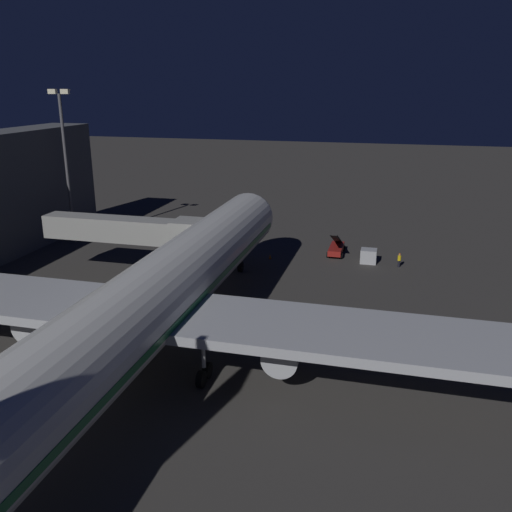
{
  "coord_description": "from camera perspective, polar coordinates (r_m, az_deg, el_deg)",
  "views": [
    {
      "loc": [
        -16.54,
        43.64,
        20.61
      ],
      "look_at": [
        -3.0,
        -8.47,
        3.5
      ],
      "focal_mm": 38.13,
      "sensor_mm": 36.0,
      "label": 1
    }
  ],
  "objects": [
    {
      "name": "airliner_at_gate",
      "position": [
        38.99,
        -11.89,
        -5.65
      ],
      "size": [
        53.28,
        63.43,
        20.38
      ],
      "color": "silver",
      "rests_on": "ground_plane"
    },
    {
      "name": "traffic_cone_nose_port",
      "position": [
        66.91,
        1.49,
        -0.07
      ],
      "size": [
        0.36,
        0.36,
        0.55
      ],
      "primitive_type": "cone",
      "color": "orange",
      "rests_on": "ground_plane"
    },
    {
      "name": "belt_loader",
      "position": [
        69.31,
        8.42,
        0.87
      ],
      "size": [
        1.96,
        8.1,
        3.63
      ],
      "color": "maroon",
      "rests_on": "ground_plane"
    },
    {
      "name": "baggage_container_near_belt",
      "position": [
        66.66,
        11.72,
        -0.01
      ],
      "size": [
        1.88,
        1.72,
        1.67
      ],
      "primitive_type": "cube",
      "color": "#B7BABF",
      "rests_on": "ground_plane"
    },
    {
      "name": "traffic_cone_nose_starboard",
      "position": [
        67.99,
        -2.12,
        0.21
      ],
      "size": [
        0.36,
        0.36,
        0.55
      ],
      "primitive_type": "cone",
      "color": "orange",
      "rests_on": "ground_plane"
    },
    {
      "name": "jet_bridge",
      "position": [
        59.83,
        -12.44,
        2.61
      ],
      "size": [
        18.4,
        3.4,
        7.07
      ],
      "color": "#9E9E99",
      "rests_on": "ground_plane"
    },
    {
      "name": "ground_crew_near_nose_gear",
      "position": [
        65.87,
        14.8,
        -0.36
      ],
      "size": [
        0.4,
        0.4,
        1.7
      ],
      "color": "black",
      "rests_on": "ground_plane"
    },
    {
      "name": "apron_floodlight_mast",
      "position": [
        76.2,
        -19.34,
        9.76
      ],
      "size": [
        2.9,
        0.5,
        19.98
      ],
      "color": "#59595E",
      "rests_on": "ground_plane"
    },
    {
      "name": "ground_plane",
      "position": [
        51.02,
        -5.7,
        -6.29
      ],
      "size": [
        320.0,
        320.0,
        0.0
      ],
      "primitive_type": "plane",
      "color": "#383533"
    }
  ]
}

